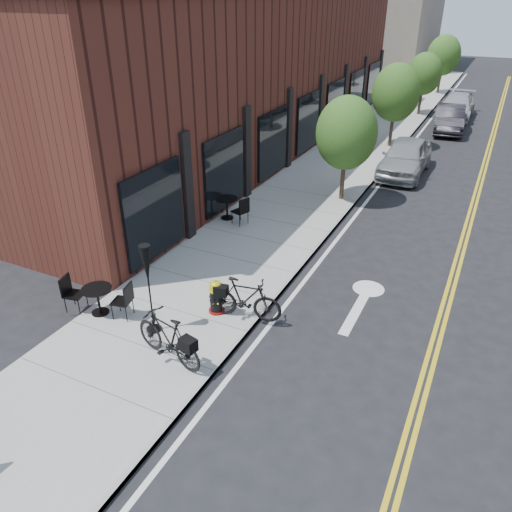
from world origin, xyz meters
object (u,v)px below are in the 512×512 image
Objects in this scene: fire_hydrant at (216,297)px; parked_car_a at (405,157)px; bicycle_right at (245,299)px; patio_umbrella at (147,271)px; bistro_set_b at (98,297)px; bistro_set_c at (227,205)px; parked_car_c at (456,106)px; parked_car_b at (449,119)px; bicycle_left at (168,338)px.

fire_hydrant is 12.99m from parked_car_a.
patio_umbrella is at bearing 118.85° from bicycle_right.
parked_car_a reaches higher than bicycle_right.
bistro_set_b reaches higher than fire_hydrant.
bistro_set_c is at bearing 23.43° from bicycle_right.
patio_umbrella reaches higher than fire_hydrant.
bistro_set_b is at bearing -101.43° from parked_car_c.
parked_car_b is (1.90, 21.27, 0.05)m from bicycle_right.
fire_hydrant is 0.20× the size of parked_car_a.
bicycle_left is at bearing 150.06° from bicycle_right.
patio_umbrella is at bearing -98.06° from parked_car_c.
bistro_set_c is (-2.53, 5.08, 0.05)m from fire_hydrant.
patio_umbrella is at bearing -101.66° from parked_car_a.
parked_car_a is (2.87, 14.14, -0.95)m from patio_umbrella.
patio_umbrella reaches higher than bicycle_right.
bicycle_right reaches higher than bistro_set_c.
bistro_set_b is 1.96m from patio_umbrella.
bicycle_left is (-0.00, -2.00, 0.14)m from fire_hydrant.
parked_car_c is at bearing 83.52° from fire_hydrant.
parked_car_c is (-0.07, 3.79, -0.01)m from parked_car_b.
fire_hydrant is 0.21× the size of parked_car_b.
patio_umbrella is 0.51× the size of parked_car_b.
parked_car_c reaches higher than bicycle_right.
patio_umbrella is (-1.70, -1.36, 1.05)m from bicycle_right.
parked_car_a reaches higher than parked_car_c.
bistro_set_c is (-2.53, 7.08, -0.09)m from bicycle_left.
parked_car_c is (0.66, 12.27, -0.05)m from parked_car_a.
fire_hydrant is 0.41× the size of patio_umbrella.
parked_car_a is 0.91× the size of parked_car_c.
bistro_set_b is 0.39× the size of parked_car_a.
parked_car_c is at bearing -13.98° from bicycle_right.
bicycle_right is (0.76, 2.07, -0.03)m from bicycle_left.
bicycle_left reaches higher than bicycle_right.
parked_car_a is at bearing -101.87° from parked_car_b.
bistro_set_b is 0.96× the size of bistro_set_c.
bicycle_right is 0.41× the size of parked_car_a.
parked_car_b reaches higher than bicycle_left.
bicycle_left reaches higher than bistro_set_b.
fire_hydrant is 2.86m from bistro_set_b.
parked_car_c is at bearing 66.52° from bistro_set_b.
parked_car_b is 3.79m from parked_car_c.
fire_hydrant is 0.50× the size of bistro_set_c.
bistro_set_b is at bearing -153.27° from fire_hydrant.
parked_car_a is at bearing -93.51° from parked_car_c.
patio_umbrella is at bearing -106.03° from parked_car_b.
bistro_set_c is 0.41× the size of parked_car_a.
bicycle_left is 0.39× the size of parked_car_c.
bistro_set_c is 0.37× the size of parked_car_c.
parked_car_c reaches higher than bicycle_left.
bicycle_left is at bearing -103.49° from parked_car_b.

